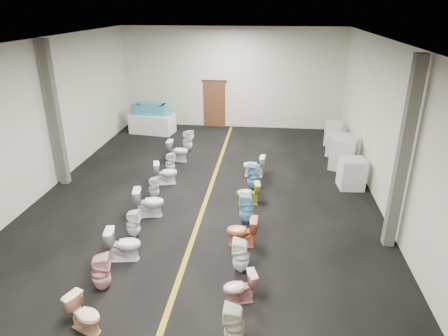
{
  "coord_description": "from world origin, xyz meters",
  "views": [
    {
      "loc": [
        1.75,
        -10.18,
        5.44
      ],
      "look_at": [
        0.45,
        1.0,
        0.76
      ],
      "focal_mm": 32.0,
      "sensor_mm": 36.0,
      "label": 1
    }
  ],
  "objects": [
    {
      "name": "toilet_left_3",
      "position": [
        -1.48,
        -3.9,
        0.41
      ],
      "size": [
        0.45,
        0.45,
        0.82
      ],
      "primitive_type": "imported",
      "rotation": [
        0.0,
        0.0,
        1.79
      ],
      "color": "#E8A4A8",
      "rests_on": "floor"
    },
    {
      "name": "toilet_left_8",
      "position": [
        -1.47,
        1.3,
        0.37
      ],
      "size": [
        0.82,
        0.6,
        0.75
      ],
      "primitive_type": "imported",
      "rotation": [
        0.0,
        0.0,
        1.84
      ],
      "color": "white",
      "rests_on": "floor"
    },
    {
      "name": "appliance_crate_d",
      "position": [
        4.4,
        5.88,
        0.47
      ],
      "size": [
        0.79,
        0.79,
        0.93
      ],
      "primitive_type": "cube",
      "rotation": [
        0.0,
        0.0,
        -0.23
      ],
      "color": "silver",
      "rests_on": "floor"
    },
    {
      "name": "appliance_crate_b",
      "position": [
        4.4,
        3.28,
        0.56
      ],
      "size": [
        1.06,
        1.06,
        1.12
      ],
      "primitive_type": "cube",
      "rotation": [
        0.0,
        0.0,
        -0.38
      ],
      "color": "silver",
      "rests_on": "floor"
    },
    {
      "name": "toilet_left_6",
      "position": [
        -1.39,
        -0.81,
        0.41
      ],
      "size": [
        0.87,
        0.6,
        0.82
      ],
      "primitive_type": "imported",
      "rotation": [
        0.0,
        0.0,
        1.76
      ],
      "color": "white",
      "rests_on": "floor"
    },
    {
      "name": "toilet_right_8",
      "position": [
        1.36,
        1.18,
        0.43
      ],
      "size": [
        0.42,
        0.42,
        0.85
      ],
      "primitive_type": "imported",
      "rotation": [
        0.0,
        0.0,
        -1.49
      ],
      "color": "#6BA8D0",
      "rests_on": "floor"
    },
    {
      "name": "toilet_left_9",
      "position": [
        -1.55,
        2.23,
        0.36
      ],
      "size": [
        0.35,
        0.34,
        0.72
      ],
      "primitive_type": "imported",
      "rotation": [
        0.0,
        0.0,
        1.52
      ],
      "color": "silver",
      "rests_on": "floor"
    },
    {
      "name": "toilet_right_3",
      "position": [
        1.33,
        -3.94,
        0.33
      ],
      "size": [
        0.73,
        0.56,
        0.66
      ],
      "primitive_type": "imported",
      "rotation": [
        0.0,
        0.0,
        -1.24
      ],
      "color": "#E6A19A",
      "rests_on": "floor"
    },
    {
      "name": "toilet_right_4",
      "position": [
        1.29,
        -2.99,
        0.4
      ],
      "size": [
        0.37,
        0.37,
        0.8
      ],
      "primitive_type": "imported",
      "rotation": [
        0.0,
        0.0,
        -1.59
      ],
      "color": "white",
      "rests_on": "floor"
    },
    {
      "name": "toilet_right_2",
      "position": [
        1.33,
        -4.99,
        0.4
      ],
      "size": [
        0.37,
        0.36,
        0.79
      ],
      "primitive_type": "imported",
      "rotation": [
        0.0,
        0.0,
        -1.59
      ],
      "color": "beige",
      "rests_on": "floor"
    },
    {
      "name": "toilet_left_7",
      "position": [
        -1.56,
        0.23,
        0.35
      ],
      "size": [
        0.37,
        0.36,
        0.69
      ],
      "primitive_type": "imported",
      "rotation": [
        0.0,
        0.0,
        1.4
      ],
      "color": "silver",
      "rests_on": "floor"
    },
    {
      "name": "aisle_stripe",
      "position": [
        0.0,
        0.0,
        0.0
      ],
      "size": [
        0.12,
        15.6,
        0.01
      ],
      "primitive_type": "cube",
      "color": "olive",
      "rests_on": "floor"
    },
    {
      "name": "toilet_left_5",
      "position": [
        -1.47,
        -1.92,
        0.37
      ],
      "size": [
        0.36,
        0.36,
        0.75
      ],
      "primitive_type": "imported",
      "rotation": [
        0.0,
        0.0,
        1.52
      ],
      "color": "white",
      "rests_on": "floor"
    },
    {
      "name": "toilet_left_10",
      "position": [
        -1.53,
        3.32,
        0.39
      ],
      "size": [
        0.8,
        0.5,
        0.78
      ],
      "primitive_type": "imported",
      "rotation": [
        0.0,
        0.0,
        1.49
      ],
      "color": "silver",
      "rests_on": "floor"
    },
    {
      "name": "bathtub",
      "position": [
        -3.43,
        6.6,
        1.07
      ],
      "size": [
        1.86,
        0.75,
        0.55
      ],
      "rotation": [
        0.0,
        0.0,
        -0.08
      ],
      "color": "teal",
      "rests_on": "display_table"
    },
    {
      "name": "floor",
      "position": [
        0.0,
        0.0,
        0.0
      ],
      "size": [
        16.0,
        16.0,
        0.0
      ],
      "primitive_type": "plane",
      "color": "black",
      "rests_on": "ground"
    },
    {
      "name": "display_table",
      "position": [
        -3.43,
        6.6,
        0.42
      ],
      "size": [
        2.01,
        1.21,
        0.84
      ],
      "primitive_type": "cube",
      "rotation": [
        0.0,
        0.0,
        -0.14
      ],
      "color": "white",
      "rests_on": "floor"
    },
    {
      "name": "wall_right",
      "position": [
        5.0,
        0.0,
        2.25
      ],
      "size": [
        0.0,
        16.0,
        16.0
      ],
      "primitive_type": "plane",
      "rotation": [
        1.57,
        0.0,
        -1.57
      ],
      "color": "beige",
      "rests_on": "ground"
    },
    {
      "name": "ceiling",
      "position": [
        0.0,
        0.0,
        4.5
      ],
      "size": [
        16.0,
        16.0,
        0.0
      ],
      "primitive_type": "plane",
      "rotation": [
        3.14,
        0.0,
        0.0
      ],
      "color": "black",
      "rests_on": "ground"
    },
    {
      "name": "back_door",
      "position": [
        -0.8,
        7.94,
        1.05
      ],
      "size": [
        1.0,
        0.1,
        2.1
      ],
      "primitive_type": "cube",
      "color": "#562D19",
      "rests_on": "floor"
    },
    {
      "name": "column_right",
      "position": [
        4.75,
        -1.5,
        2.25
      ],
      "size": [
        0.25,
        0.25,
        4.5
      ],
      "primitive_type": "cube",
      "color": "#59544C",
      "rests_on": "floor"
    },
    {
      "name": "toilet_right_6",
      "position": [
        1.27,
        -0.87,
        0.43
      ],
      "size": [
        0.42,
        0.41,
        0.85
      ],
      "primitive_type": "imported",
      "rotation": [
        0.0,
        0.0,
        -1.49
      ],
      "color": "#7CC2EE",
      "rests_on": "floor"
    },
    {
      "name": "appliance_crate_a",
      "position": [
        4.4,
        1.7,
        0.48
      ],
      "size": [
        0.8,
        0.8,
        0.95
      ],
      "primitive_type": "cube",
      "rotation": [
        0.0,
        0.0,
        0.08
      ],
      "color": "beige",
      "rests_on": "floor"
    },
    {
      "name": "toilet_right_9",
      "position": [
        1.32,
        2.24,
        0.37
      ],
      "size": [
        0.76,
        0.48,
        0.74
      ],
      "primitive_type": "imported",
      "rotation": [
        0.0,
        0.0,
        -1.66
      ],
      "color": "white",
      "rests_on": "floor"
    },
    {
      "name": "door_frame",
      "position": [
        -0.8,
        7.95,
        2.12
      ],
      "size": [
        1.15,
        0.08,
        0.1
      ],
      "primitive_type": "cube",
      "color": "#331C11",
      "rests_on": "back_door"
    },
    {
      "name": "column_left",
      "position": [
        -4.75,
        1.0,
        2.25
      ],
      "size": [
        0.25,
        0.25,
        4.5
      ],
      "primitive_type": "cube",
      "color": "#59544C",
      "rests_on": "floor"
    },
    {
      "name": "toilet_right_5",
      "position": [
        1.23,
        -1.96,
        0.37
      ],
      "size": [
        0.74,
        0.43,
        0.75
      ],
      "primitive_type": "imported",
      "rotation": [
        0.0,
        0.0,
        -1.59
      ],
      "color": "#D97143",
      "rests_on": "floor"
    },
    {
      "name": "toilet_left_2",
      "position": [
        -1.34,
        -4.98,
        0.34
      ],
      "size": [
        0.77,
        0.62,
        0.69
      ],
      "primitive_type": "imported",
      "rotation": [
        0.0,
        0.0,
        1.16
      ],
      "color": "#FCC69D",
      "rests_on": "floor"
    },
    {
      "name": "toilet_left_4",
      "position": [
        -1.39,
        -2.84,
        0.39
      ],
      "size": [
        0.83,
        0.56,
        0.78
      ],
      "primitive_type": "imported",
      "rotation": [
        0.0,
        0.0,
        1.73
      ],
      "color": "white",
      "rests_on": "floor"
    },
    {
      "name": "appliance_crate_c",
      "position": [
        4.4,
        4.62,
        0.42
      ],
      "size": [
        0.95,
        0.95,
        0.84
      ],
      "primitive_type": "cube",
      "rotation": [
        0.0,
        0.0,
        -0.35
      ],
      "color": "beige",
      "rests_on": "floor"
    },
    {
      "name": "wall_left",
      "position": [
        -5.0,
        0.0,
        2.25
      ],
      "size": [
        0.0,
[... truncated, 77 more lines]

